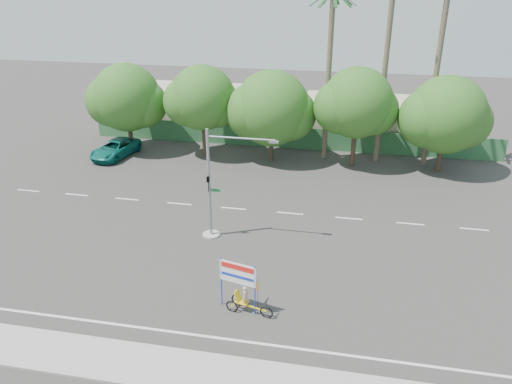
# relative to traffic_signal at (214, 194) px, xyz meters

# --- Properties ---
(ground) EXTENTS (120.00, 120.00, 0.00)m
(ground) POSITION_rel_traffic_signal_xyz_m (2.20, -3.98, -2.92)
(ground) COLOR #33302D
(ground) RESTS_ON ground
(sidewalk_near) EXTENTS (50.00, 2.40, 0.12)m
(sidewalk_near) POSITION_rel_traffic_signal_xyz_m (2.20, -11.48, -2.86)
(sidewalk_near) COLOR gray
(sidewalk_near) RESTS_ON ground
(fence) EXTENTS (38.00, 0.08, 2.00)m
(fence) POSITION_rel_traffic_signal_xyz_m (2.20, 17.52, -1.92)
(fence) COLOR #336B3D
(fence) RESTS_ON ground
(building_left) EXTENTS (12.00, 8.00, 4.00)m
(building_left) POSITION_rel_traffic_signal_xyz_m (-7.80, 22.02, -0.92)
(building_left) COLOR #B5AA90
(building_left) RESTS_ON ground
(building_right) EXTENTS (14.00, 8.00, 3.60)m
(building_right) POSITION_rel_traffic_signal_xyz_m (10.20, 22.02, -1.12)
(building_right) COLOR #B5AA90
(building_right) RESTS_ON ground
(tree_far_left) EXTENTS (7.14, 6.00, 7.96)m
(tree_far_left) POSITION_rel_traffic_signal_xyz_m (-11.85, 14.02, 1.84)
(tree_far_left) COLOR #473828
(tree_far_left) RESTS_ON ground
(tree_left) EXTENTS (6.66, 5.60, 8.07)m
(tree_left) POSITION_rel_traffic_signal_xyz_m (-4.85, 14.02, 2.14)
(tree_left) COLOR #473828
(tree_left) RESTS_ON ground
(tree_center) EXTENTS (7.62, 6.40, 7.85)m
(tree_center) POSITION_rel_traffic_signal_xyz_m (1.14, 14.02, 1.55)
(tree_center) COLOR #473828
(tree_center) RESTS_ON ground
(tree_right) EXTENTS (6.90, 5.80, 8.36)m
(tree_right) POSITION_rel_traffic_signal_xyz_m (8.15, 14.02, 2.32)
(tree_right) COLOR #473828
(tree_right) RESTS_ON ground
(tree_far_right) EXTENTS (7.38, 6.20, 7.94)m
(tree_far_right) POSITION_rel_traffic_signal_xyz_m (15.15, 14.02, 1.73)
(tree_far_right) COLOR #473828
(tree_far_right) RESTS_ON ground
(palm_tall) EXTENTS (3.73, 3.79, 17.45)m
(palm_tall) POSITION_rel_traffic_signal_xyz_m (10.20, 15.52, 7.55)
(palm_tall) COLOR #70604C
(palm_tall) RESTS_ON ground
(palm_mid) EXTENTS (3.73, 3.79, 15.45)m
(palm_mid) POSITION_rel_traffic_signal_xyz_m (14.20, 15.52, 6.48)
(palm_mid) COLOR #70604C
(palm_mid) RESTS_ON ground
(palm_short) EXTENTS (3.73, 3.79, 14.45)m
(palm_short) POSITION_rel_traffic_signal_xyz_m (5.70, 15.52, 5.94)
(palm_short) COLOR #70604C
(palm_short) RESTS_ON ground
(traffic_signal) EXTENTS (4.72, 1.10, 7.00)m
(traffic_signal) POSITION_rel_traffic_signal_xyz_m (0.00, 0.00, 0.00)
(traffic_signal) COLOR gray
(traffic_signal) RESTS_ON ground
(trike_billboard) EXTENTS (2.77, 1.04, 2.78)m
(trike_billboard) POSITION_rel_traffic_signal_xyz_m (3.30, -7.00, -1.80)
(trike_billboard) COLOR black
(trike_billboard) RESTS_ON ground
(pickup_truck) EXTENTS (3.38, 5.67, 1.48)m
(pickup_truck) POSITION_rel_traffic_signal_xyz_m (-12.56, 12.25, -2.18)
(pickup_truck) COLOR #0E665C
(pickup_truck) RESTS_ON ground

